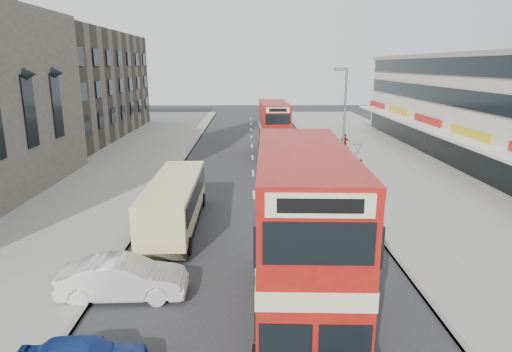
% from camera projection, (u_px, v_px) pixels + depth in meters
% --- Properties ---
extents(ground, '(160.00, 160.00, 0.00)m').
position_uv_depth(ground, '(259.00, 310.00, 15.37)').
color(ground, '#28282B').
rests_on(ground, ground).
extents(road_surface, '(12.00, 90.00, 0.01)m').
position_uv_depth(road_surface, '(253.00, 173.00, 34.75)').
color(road_surface, '#28282B').
rests_on(road_surface, ground).
extents(pavement_right, '(12.00, 90.00, 0.15)m').
position_uv_depth(pavement_right, '(404.00, 172.00, 34.93)').
color(pavement_right, gray).
rests_on(pavement_right, ground).
extents(pavement_left, '(12.00, 90.00, 0.15)m').
position_uv_depth(pavement_left, '(100.00, 173.00, 34.53)').
color(pavement_left, gray).
rests_on(pavement_left, ground).
extents(kerb_left, '(0.20, 90.00, 0.16)m').
position_uv_depth(kerb_left, '(176.00, 173.00, 34.63)').
color(kerb_left, gray).
rests_on(kerb_left, ground).
extents(kerb_right, '(0.20, 90.00, 0.16)m').
position_uv_depth(kerb_right, '(330.00, 172.00, 34.84)').
color(kerb_right, gray).
rests_on(kerb_right, ground).
extents(brick_terrace, '(14.00, 28.00, 12.00)m').
position_uv_depth(brick_terrace, '(59.00, 85.00, 50.35)').
color(brick_terrace, '#66594C').
rests_on(brick_terrace, ground).
extents(commercial_row, '(9.90, 46.20, 9.30)m').
position_uv_depth(commercial_row, '(497.00, 110.00, 35.87)').
color(commercial_row, beige).
rests_on(commercial_row, ground).
extents(street_lamp, '(1.00, 0.20, 8.12)m').
position_uv_depth(street_lamp, '(344.00, 115.00, 31.75)').
color(street_lamp, slate).
rests_on(street_lamp, ground).
extents(bus_main, '(3.16, 10.28, 5.61)m').
position_uv_depth(bus_main, '(302.00, 236.00, 14.19)').
color(bus_main, black).
rests_on(bus_main, ground).
extents(bus_second, '(2.63, 8.78, 4.82)m').
position_uv_depth(bus_second, '(274.00, 129.00, 40.71)').
color(bus_second, black).
rests_on(bus_second, ground).
extents(coach, '(2.43, 9.12, 2.41)m').
position_uv_depth(coach, '(175.00, 202.00, 22.82)').
color(coach, black).
rests_on(coach, ground).
extents(car_left_front, '(4.61, 1.71, 1.50)m').
position_uv_depth(car_left_front, '(124.00, 278.00, 16.06)').
color(car_left_front, silver).
rests_on(car_left_front, ground).
extents(car_right_a, '(4.62, 2.03, 1.32)m').
position_uv_depth(car_right_a, '(331.00, 176.00, 31.23)').
color(car_right_a, maroon).
rests_on(car_right_a, ground).
extents(car_right_b, '(4.92, 2.27, 1.37)m').
position_uv_depth(car_right_b, '(308.00, 159.00, 36.76)').
color(car_right_b, '#BC6512').
rests_on(car_right_b, ground).
extents(car_right_c, '(3.61, 1.71, 1.19)m').
position_uv_depth(car_right_c, '(292.00, 137.00, 48.69)').
color(car_right_c, '#597AB3').
rests_on(car_right_c, ground).
extents(pedestrian_near, '(0.83, 0.82, 1.89)m').
position_uv_depth(pedestrian_near, '(358.00, 172.00, 30.36)').
color(pedestrian_near, gray).
rests_on(pedestrian_near, pavement_right).
extents(pedestrian_far, '(1.03, 0.59, 1.65)m').
position_uv_depth(pedestrian_far, '(344.00, 142.00, 42.76)').
color(pedestrian_far, gray).
rests_on(pedestrian_far, pavement_right).
extents(cyclist, '(0.69, 1.66, 2.20)m').
position_uv_depth(cyclist, '(314.00, 162.00, 35.29)').
color(cyclist, gray).
rests_on(cyclist, ground).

